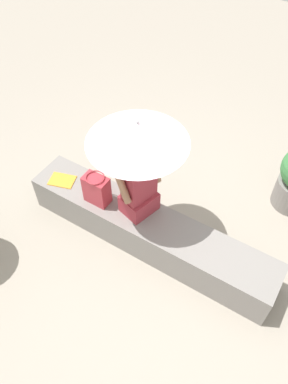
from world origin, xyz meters
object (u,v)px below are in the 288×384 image
at_px(person_seated, 139,184).
at_px(magazine, 62,180).
at_px(parasol, 138,133).
at_px(handbag_black, 97,189).

distance_m(person_seated, magazine, 1.03).
height_order(parasol, handbag_black, parasol).
xyz_separation_m(parasol, magazine, (-0.94, -0.13, -1.02)).
height_order(person_seated, handbag_black, person_seated).
xyz_separation_m(person_seated, parasol, (-0.01, 0.01, 0.64)).
bearing_deg(person_seated, magazine, -172.92).
height_order(handbag_black, magazine, handbag_black).
bearing_deg(magazine, parasol, -9.96).
xyz_separation_m(person_seated, magazine, (-0.95, -0.12, -0.38)).
bearing_deg(magazine, person_seated, -10.58).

